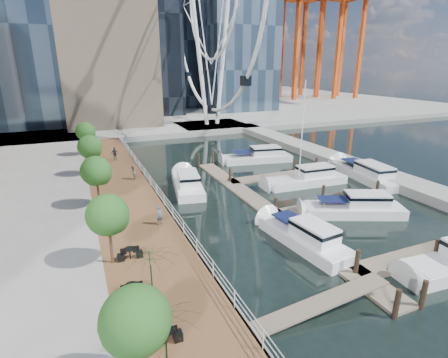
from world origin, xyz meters
name	(u,v)px	position (x,y,z in m)	size (l,w,h in m)	color
ground	(299,269)	(0.00, 0.00, 0.00)	(520.00, 520.00, 0.00)	black
boardwalk	(127,204)	(-9.00, 15.00, 0.50)	(6.00, 60.00, 1.00)	brown
seawall	(158,199)	(-6.00, 15.00, 0.50)	(0.25, 60.00, 1.00)	#595954
land_far	(115,105)	(0.00, 102.00, 0.50)	(200.00, 114.00, 1.00)	gray
breakwater	(337,160)	(20.00, 20.00, 0.50)	(4.00, 60.00, 1.00)	gray
pier	(212,126)	(14.00, 52.00, 0.50)	(14.00, 12.00, 1.00)	gray
railing	(156,189)	(-6.10, 15.00, 1.52)	(0.10, 60.00, 1.05)	white
floating_docks	(308,196)	(7.97, 9.98, 0.49)	(16.00, 34.00, 2.60)	#6D6051
port_cranes	(306,44)	(67.67, 95.67, 20.00)	(40.00, 52.00, 38.00)	#D84C14
street_trees	(96,171)	(-11.40, 14.00, 4.29)	(2.60, 42.60, 4.60)	#3F2B1C
cafe_tables	(147,312)	(-10.40, -2.00, 1.37)	(2.50, 13.70, 0.74)	black
yacht_foreground	(353,215)	(9.66, 5.43, 0.00)	(2.56, 9.54, 2.15)	white
pedestrian_near	(160,215)	(-7.34, 8.34, 1.76)	(0.55, 0.36, 1.52)	#4D5866
pedestrian_mid	(133,172)	(-7.39, 20.66, 1.79)	(0.77, 0.60, 1.58)	gray
pedestrian_far	(115,154)	(-8.24, 29.71, 1.88)	(1.04, 0.43, 1.77)	#30363C
moored_yachts	(303,188)	(9.66, 13.25, 0.00)	(25.18, 33.17, 11.50)	white
cafe_seating	(155,308)	(-10.20, -3.09, 2.32)	(4.40, 8.68, 2.75)	black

